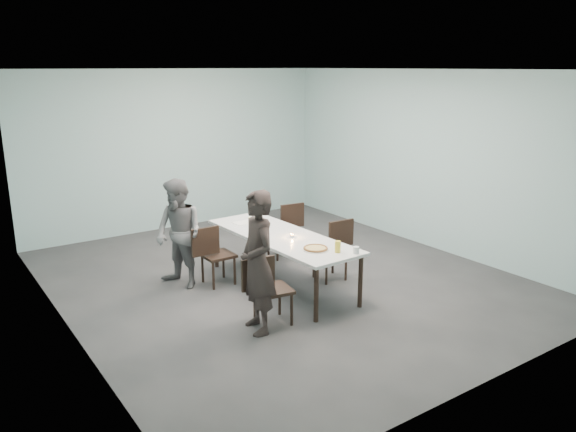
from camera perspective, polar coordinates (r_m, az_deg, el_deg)
ground at (r=8.36m, az=-0.73°, el=-6.36°), size 7.00×7.00×0.00m
room_shell at (r=7.85m, az=-0.78°, el=7.53°), size 6.02×7.02×3.01m
table at (r=7.90m, az=-0.65°, el=-2.33°), size 0.99×2.63×0.75m
chair_near_left at (r=6.78m, az=-2.18°, el=-7.05°), size 0.64×0.48×0.87m
chair_far_left at (r=8.04m, az=-7.64°, el=-3.58°), size 0.61×0.42×0.87m
chair_near_right at (r=8.25m, az=4.76°, el=-3.01°), size 0.63×0.46×0.87m
chair_far_right at (r=9.19m, az=-0.16°, el=-1.06°), size 0.63×0.47×0.87m
diner_near at (r=6.51m, az=-3.13°, el=-4.74°), size 0.50×0.68×1.70m
diner_far at (r=7.99m, az=-11.01°, el=-1.80°), size 0.78×0.89×1.55m
pizza at (r=7.25m, az=2.82°, el=-3.32°), size 0.34×0.34×0.04m
side_plate at (r=7.49m, az=2.59°, el=-2.83°), size 0.18×0.18×0.01m
beer_glass at (r=7.16m, az=5.07°, el=-3.12°), size 0.08×0.08×0.15m
water_tumbler at (r=7.15m, az=6.93°, el=-3.46°), size 0.08×0.08×0.09m
tealight at (r=7.76m, az=0.42°, el=-2.04°), size 0.06×0.06×0.05m
amber_tumbler at (r=8.49m, az=-3.83°, el=-0.44°), size 0.07×0.07×0.08m
menu at (r=8.52m, az=-4.53°, el=-0.66°), size 0.31×0.23×0.01m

